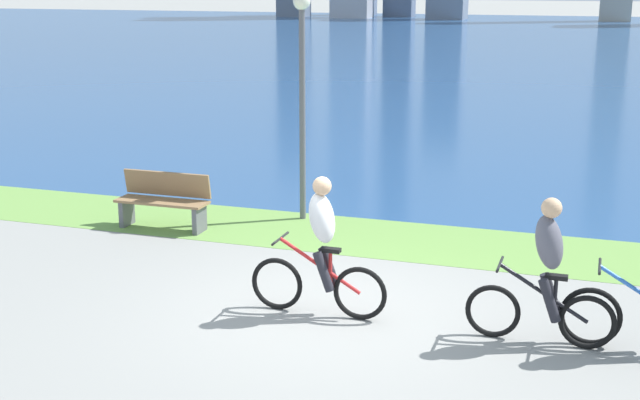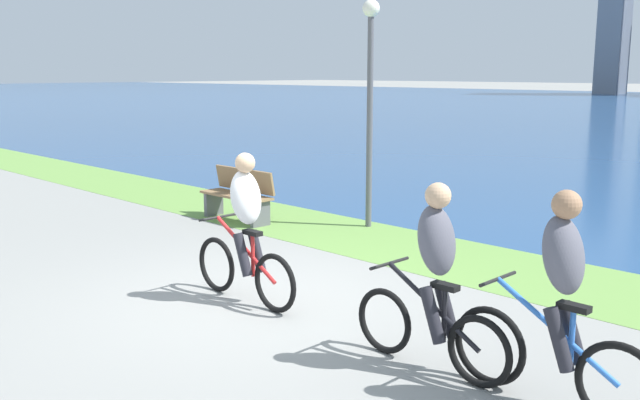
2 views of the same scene
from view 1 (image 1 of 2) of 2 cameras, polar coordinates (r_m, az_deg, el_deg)
name	(u,v)px [view 1 (image 1 of 2)]	position (r m, az deg, el deg)	size (l,w,h in m)	color
ground_plane	(329,312)	(10.40, 0.59, -7.47)	(300.00, 300.00, 0.00)	gray
grass_strip_bayside	(392,239)	(13.25, 4.77, -2.59)	(120.00, 2.00, 0.01)	#6B9947
bay_water_surface	(559,44)	(54.81, 15.57, 9.94)	(300.00, 82.54, 0.00)	navy
cyclist_lead	(321,247)	(10.05, 0.05, -3.17)	(1.69, 0.52, 1.69)	black
cyclist_trailing	(546,272)	(9.59, 14.76, -4.62)	(1.62, 0.52, 1.65)	black
bench_near_path	(164,201)	(13.91, -10.32, -0.05)	(1.50, 0.47, 0.90)	olive
lamppost_tall	(302,72)	(13.88, -1.19, 8.46)	(0.28, 0.28, 3.68)	#595960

